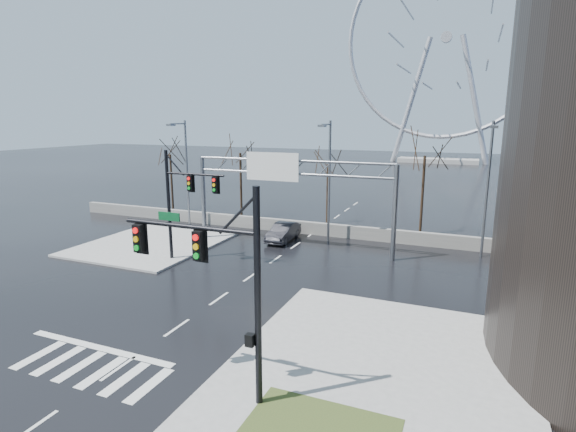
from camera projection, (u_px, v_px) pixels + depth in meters
The scene contains 17 objects.
ground at pixel (177, 328), 22.22m from camera, with size 260.00×260.00×0.00m, color black.
sidewalk_right_ext at pixel (387, 346), 20.27m from camera, with size 12.00×10.00×0.15m, color gray.
sidewalk_far at pixel (154, 243), 37.15m from camera, with size 10.00×12.00×0.15m, color gray.
barrier_wall at pixel (312, 228), 40.16m from camera, with size 52.00×0.50×1.10m, color slate.
signal_mast_near at pixel (222, 273), 15.62m from camera, with size 5.52×0.41×8.00m.
signal_mast_far at pixel (181, 196), 31.48m from camera, with size 4.72×0.41×8.00m.
sign_gantry at pixel (286, 184), 34.77m from camera, with size 16.36×0.40×7.60m.
streetlight_left at pixel (185, 165), 41.85m from camera, with size 0.50×2.55×10.00m.
streetlight_mid at pixel (328, 172), 36.62m from camera, with size 0.50×2.55×10.00m.
streetlight_right at pixel (488, 179), 32.14m from camera, with size 0.50×2.55×10.00m.
tree_far_left at pixel (171, 161), 49.43m from camera, with size 3.50×3.50×7.00m.
tree_left at pixel (240, 161), 45.53m from camera, with size 3.75×3.75×7.50m.
tree_center at pixel (328, 171), 43.24m from camera, with size 3.25×3.25×6.50m.
tree_right at pixel (424, 165), 38.76m from camera, with size 3.90×3.90×7.80m.
tree_far_right at pixel (527, 178), 36.39m from camera, with size 3.40×3.40×6.80m.
ferris_wheel at pixel (446, 46), 100.60m from camera, with size 45.00×6.00×50.91m.
car at pixel (283, 232), 37.97m from camera, with size 1.59×4.56×1.50m, color black.
Camera 1 is at (12.94, -16.87, 10.12)m, focal length 28.00 mm.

